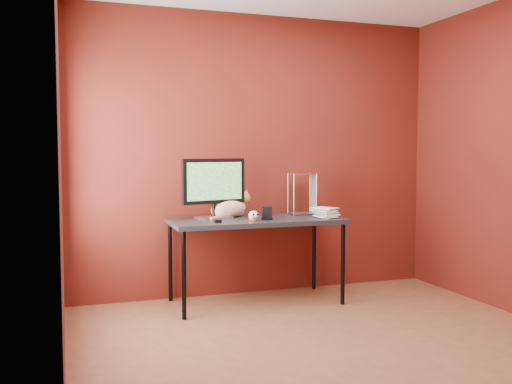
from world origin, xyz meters
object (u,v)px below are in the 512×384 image
object	(u,v)px
cat	(230,208)
book_stack	(319,160)
speaker	(267,214)
skull_mug	(254,216)
desk	(256,224)
monitor	(214,185)

from	to	relation	value
cat	book_stack	xyz separation A→B (m)	(0.72, -0.30, 0.42)
speaker	book_stack	size ratio (longest dim) A/B	0.11
speaker	book_stack	distance (m)	0.65
book_stack	skull_mug	bearing A→B (deg)	-178.10
desk	cat	xyz separation A→B (m)	(-0.20, 0.14, 0.13)
monitor	skull_mug	size ratio (longest dim) A/B	6.71
cat	skull_mug	distance (m)	0.34
speaker	book_stack	bearing A→B (deg)	8.91
cat	book_stack	world-z (taller)	book_stack
skull_mug	speaker	distance (m)	0.14
desk	speaker	world-z (taller)	speaker
skull_mug	cat	bearing A→B (deg)	104.51
skull_mug	speaker	world-z (taller)	speaker
speaker	book_stack	world-z (taller)	book_stack
desk	monitor	distance (m)	0.50
desk	monitor	size ratio (longest dim) A/B	2.54
skull_mug	book_stack	distance (m)	0.76
monitor	speaker	bearing A→B (deg)	-40.75
cat	skull_mug	size ratio (longest dim) A/B	5.10
speaker	desk	bearing A→B (deg)	125.82
desk	skull_mug	xyz separation A→B (m)	(-0.08, -0.18, 0.09)
desk	speaker	size ratio (longest dim) A/B	13.32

